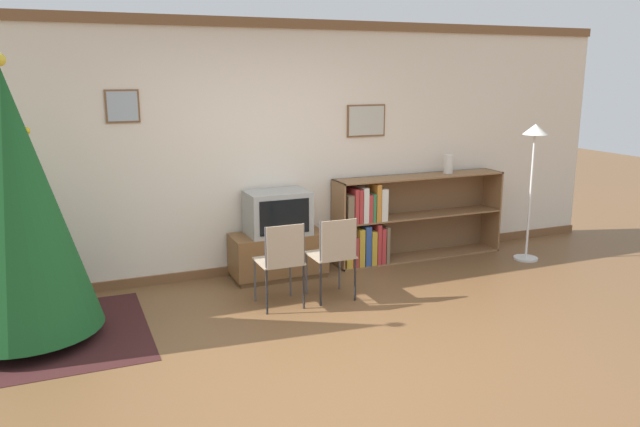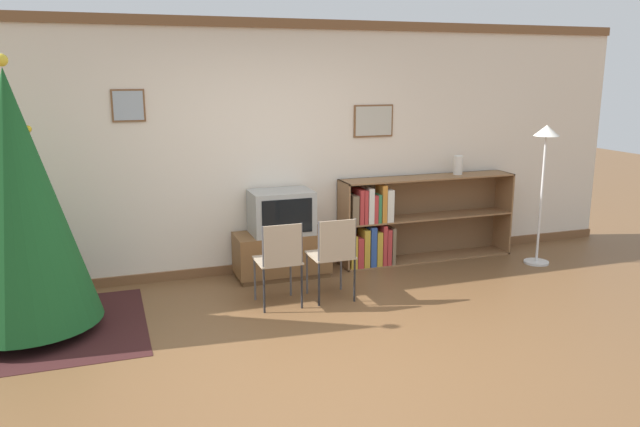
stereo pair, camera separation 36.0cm
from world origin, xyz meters
The scene contains 11 objects.
ground_plane centered at (0.00, 0.00, 0.00)m, with size 24.00×24.00×0.00m, color brown.
wall_back centered at (0.00, 2.27, 1.35)m, with size 9.05×0.11×2.70m.
area_rug centered at (-2.26, 1.22, 0.00)m, with size 1.88×1.62×0.01m.
christmas_tree centered at (-2.26, 1.22, 1.15)m, with size 1.20×1.20×2.29m.
tv_console centered at (0.17, 1.97, 0.24)m, with size 1.00×0.47×0.48m.
television centered at (0.17, 1.96, 0.71)m, with size 0.65×0.45×0.46m.
folding_chair_left centered at (-0.10, 1.09, 0.47)m, with size 0.40×0.40×0.82m.
folding_chair_right centered at (0.43, 1.09, 0.47)m, with size 0.40×0.40×0.82m.
bookshelf centered at (1.55, 2.03, 0.47)m, with size 2.11×0.36×0.98m.
vase centered at (2.35, 2.05, 1.10)m, with size 0.11×0.11×0.23m.
standing_lamp centered at (3.07, 1.44, 1.22)m, with size 0.28×0.28×1.59m.
Camera 1 is at (-1.91, -4.12, 2.16)m, focal length 35.00 mm.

